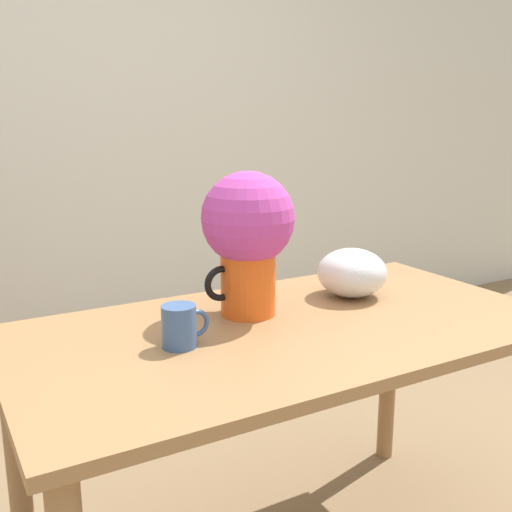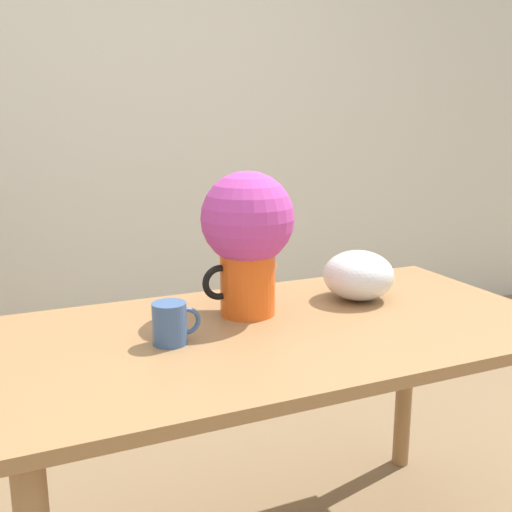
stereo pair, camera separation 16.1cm
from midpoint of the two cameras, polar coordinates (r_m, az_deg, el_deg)
The scene contains 5 objects.
wall_back at distance 3.15m, azimuth -17.70°, elevation 13.06°, with size 8.00×0.05×2.60m.
table at distance 1.60m, azimuth 0.23°, elevation -10.11°, with size 1.42×0.76×0.75m.
flower_vase at distance 1.58m, azimuth -3.78°, elevation 2.19°, with size 0.25×0.25×0.39m.
coffee_mug at distance 1.42m, azimuth -10.48°, elevation -6.64°, with size 0.12×0.08×0.10m.
white_bowl at distance 1.79m, azimuth 6.60°, elevation -1.61°, with size 0.21×0.21×0.15m.
Camera 1 is at (-0.75, -1.02, 1.27)m, focal length 42.00 mm.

